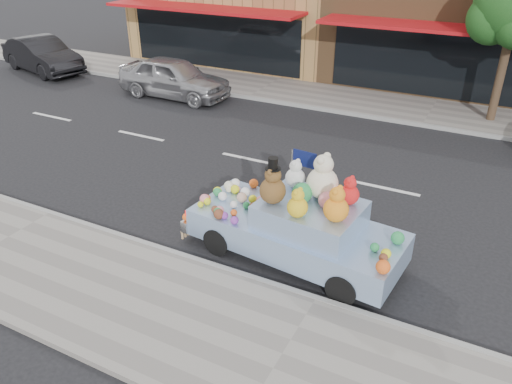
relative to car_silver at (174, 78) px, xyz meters
The scene contains 8 objects.
ground 10.22m from the car_silver, 22.67° to the right, with size 120.00×120.00×0.00m, color black.
near_sidewalk 14.06m from the car_silver, 47.97° to the right, with size 60.00×3.00×0.12m, color gray.
far_sidewalk 9.77m from the car_silver, 15.31° to the left, with size 60.00×3.00×0.12m, color gray.
near_kerb 12.98m from the car_silver, 43.52° to the right, with size 60.00×0.12×0.13m, color gray.
far_kerb 9.49m from the car_silver, ahead, with size 60.00×0.12×0.13m, color gray.
car_silver is the anchor object (origin of this frame).
car_dark 7.59m from the car_silver, behind, with size 1.65×4.72×1.55m, color black.
art_car 11.53m from the car_silver, 42.45° to the right, with size 4.64×2.19×2.29m.
Camera 1 is at (2.23, -11.77, 6.11)m, focal length 35.00 mm.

